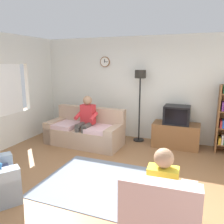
# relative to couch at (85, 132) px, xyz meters

# --- Properties ---
(ground_plane) EXTENTS (12.00, 12.00, 0.00)m
(ground_plane) POSITION_rel_couch_xyz_m (1.18, -1.62, -0.31)
(ground_plane) COLOR #8C603D
(back_wall_assembly) EXTENTS (6.20, 0.17, 2.70)m
(back_wall_assembly) POSITION_rel_couch_xyz_m (1.18, 1.04, 1.04)
(back_wall_assembly) COLOR silver
(back_wall_assembly) RESTS_ON ground_plane
(couch) EXTENTS (1.94, 0.97, 0.90)m
(couch) POSITION_rel_couch_xyz_m (0.00, 0.00, 0.00)
(couch) COLOR tan
(couch) RESTS_ON ground_plane
(tv_stand) EXTENTS (1.10, 0.56, 0.59)m
(tv_stand) POSITION_rel_couch_xyz_m (2.16, 0.63, -0.02)
(tv_stand) COLOR brown
(tv_stand) RESTS_ON ground_plane
(tv) EXTENTS (0.60, 0.49, 0.44)m
(tv) POSITION_rel_couch_xyz_m (2.16, 0.60, 0.49)
(tv) COLOR black
(tv) RESTS_ON tv_stand
(floor_lamp) EXTENTS (0.28, 0.28, 1.85)m
(floor_lamp) POSITION_rel_couch_xyz_m (1.21, 0.73, 1.14)
(floor_lamp) COLOR black
(floor_lamp) RESTS_ON ground_plane
(armchair_near_bookshelf) EXTENTS (0.84, 0.92, 0.90)m
(armchair_near_bookshelf) POSITION_rel_couch_xyz_m (2.32, -2.54, -0.02)
(armchair_near_bookshelf) COLOR beige
(armchair_near_bookshelf) RESTS_ON ground_plane
(area_rug) EXTENTS (2.20, 1.70, 0.01)m
(area_rug) POSITION_rel_couch_xyz_m (1.28, -1.64, -0.31)
(area_rug) COLOR slate
(area_rug) RESTS_ON ground_plane
(person_on_couch) EXTENTS (0.52, 0.55, 1.24)m
(person_on_couch) POSITION_rel_couch_xyz_m (0.09, -0.11, 0.39)
(person_on_couch) COLOR red
(person_on_couch) RESTS_ON ground_plane
(person_in_right_armchair) EXTENTS (0.53, 0.55, 1.12)m
(person_in_right_armchair) POSITION_rel_couch_xyz_m (2.32, -2.45, 0.29)
(person_in_right_armchair) COLOR yellow
(person_in_right_armchair) RESTS_ON ground_plane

